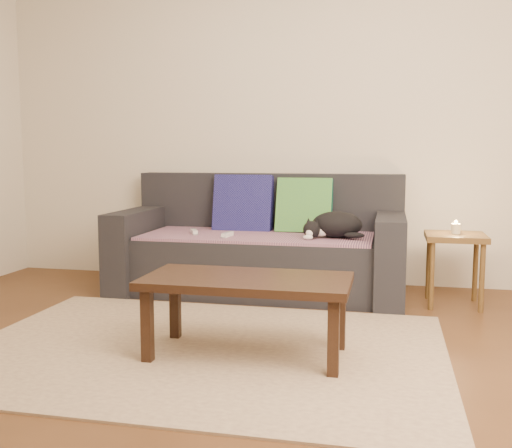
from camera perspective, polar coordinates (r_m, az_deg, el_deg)
name	(u,v)px	position (r m, az deg, el deg)	size (l,w,h in m)	color
ground	(194,360)	(3.09, -5.92, -12.78)	(4.50, 4.50, 0.00)	brown
back_wall	(272,119)	(4.85, 1.51, 9.94)	(4.50, 0.04, 2.60)	beige
sofa	(260,250)	(4.49, 0.41, -2.49)	(2.10, 0.94, 0.87)	#232328
throw_blanket	(258,236)	(4.38, 0.16, -1.12)	(1.66, 0.74, 0.02)	#462B51
cushion_navy	(243,205)	(4.65, -1.21, 1.82)	(0.46, 0.11, 0.46)	#101046
cushion_green	(304,206)	(4.56, 4.62, 1.70)	(0.42, 0.10, 0.42)	#0E594D
cat	(335,225)	(4.23, 7.51, -0.11)	(0.43, 0.32, 0.19)	black
wii_remote_a	(194,232)	(4.43, -5.92, -0.74)	(0.15, 0.04, 0.03)	white
wii_remote_b	(227,235)	(4.26, -2.74, -1.01)	(0.15, 0.04, 0.03)	white
side_table	(455,247)	(4.26, 18.43, -2.05)	(0.39, 0.39, 0.49)	brown
candle	(456,228)	(4.24, 18.50, -0.40)	(0.06, 0.06, 0.09)	beige
rug	(203,350)	(3.22, -5.06, -11.83)	(2.50, 1.80, 0.01)	#C7AE88
coffee_table	(247,287)	(3.02, -0.89, -6.04)	(1.03, 0.52, 0.41)	black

